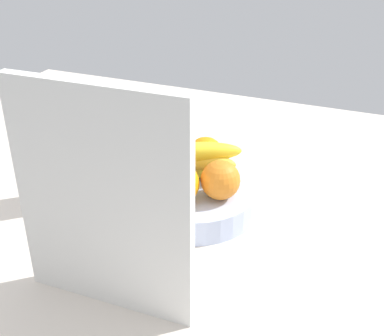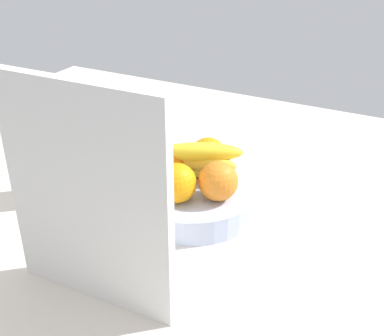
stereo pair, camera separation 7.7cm
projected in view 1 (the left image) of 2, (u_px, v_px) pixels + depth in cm
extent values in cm
cube|color=beige|center=(196.00, 216.00, 103.41)|extent=(180.00, 140.00, 3.00)
cylinder|color=silver|center=(192.00, 196.00, 102.56)|extent=(27.57, 27.57, 5.16)
sphere|color=orange|center=(179.00, 184.00, 94.20)|extent=(7.72, 7.72, 7.72)
sphere|color=orange|center=(220.00, 180.00, 95.43)|extent=(7.72, 7.72, 7.72)
sphere|color=orange|center=(205.00, 155.00, 104.97)|extent=(7.72, 7.72, 7.72)
sphere|color=orange|center=(165.00, 162.00, 102.24)|extent=(7.72, 7.72, 7.72)
ellipsoid|color=yellow|center=(202.00, 169.00, 103.37)|extent=(17.42, 6.66, 4.00)
ellipsoid|color=yellow|center=(195.00, 160.00, 102.01)|extent=(17.39, 6.34, 4.00)
ellipsoid|color=yellow|center=(200.00, 152.00, 100.57)|extent=(17.03, 11.04, 4.00)
cube|color=silver|center=(101.00, 204.00, 70.99)|extent=(28.03, 2.41, 36.00)
cylinder|color=#B6B2B3|center=(73.00, 161.00, 102.87)|extent=(8.61, 8.61, 17.74)
cylinder|color=white|center=(115.00, 158.00, 121.68)|extent=(7.57, 7.57, 1.69)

